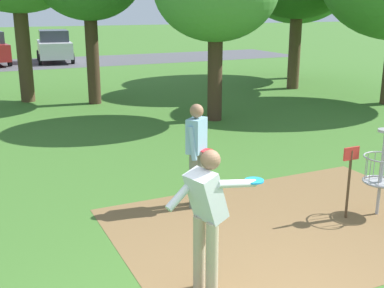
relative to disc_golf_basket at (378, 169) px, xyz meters
The scene contains 7 objects.
dirt_tee_pad 1.60m from the disc_golf_basket, behind, with size 5.28×3.66×0.01m, color brown.
disc_golf_basket is the anchor object (origin of this frame).
player_foreground_watching 3.50m from the disc_golf_basket, 166.22° to the right, with size 1.17×0.44×1.71m.
player_throwing 2.84m from the disc_golf_basket, 147.40° to the left, with size 0.47×0.45×1.71m.
frisbee_mid_grass 2.75m from the disc_golf_basket, 138.38° to the left, with size 0.26×0.26×0.02m, color #1E93DB.
parking_lot_strip 24.34m from the disc_golf_basket, 97.89° to the left, with size 36.00×6.00×0.01m, color #4C4C51.
parked_car_center_right 24.56m from the disc_golf_basket, 91.47° to the left, with size 2.33×4.38×1.84m.
Camera 1 is at (-2.30, -3.51, 3.19)m, focal length 45.62 mm.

